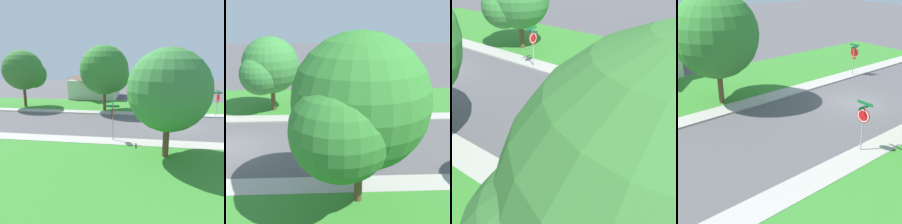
# 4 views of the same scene
# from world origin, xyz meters

# --- Properties ---
(ground_plane) EXTENTS (120.00, 120.00, 0.00)m
(ground_plane) POSITION_xyz_m (0.00, 0.00, 0.00)
(ground_plane) COLOR #565456
(sidewalk_east) EXTENTS (1.40, 56.00, 0.10)m
(sidewalk_east) POSITION_xyz_m (4.70, 12.00, 0.05)
(sidewalk_east) COLOR #ADA89E
(sidewalk_east) RESTS_ON ground
(lawn_east) EXTENTS (8.00, 56.00, 0.08)m
(lawn_east) POSITION_xyz_m (9.40, 12.00, 0.04)
(lawn_east) COLOR #38842D
(lawn_east) RESTS_ON ground
(sidewalk_west) EXTENTS (1.40, 56.00, 0.10)m
(sidewalk_west) POSITION_xyz_m (-4.70, 12.00, 0.05)
(sidewalk_west) COLOR #ADA89E
(sidewalk_west) RESTS_ON ground
(stop_sign_near_corner) EXTENTS (0.92, 0.92, 2.77)m
(stop_sign_near_corner) POSITION_xyz_m (4.46, -4.73, 1.88)
(stop_sign_near_corner) COLOR #9E9EA3
(stop_sign_near_corner) RESTS_ON ground
(stop_sign_far_corner) EXTENTS (0.92, 0.92, 2.77)m
(stop_sign_far_corner) POSITION_xyz_m (-4.35, 4.92, 1.89)
(stop_sign_far_corner) COLOR #9E9EA3
(stop_sign_far_corner) RESTS_ON ground
(tree_sidewalk_mid) EXTENTS (5.26, 4.90, 7.12)m
(tree_sidewalk_mid) POSITION_xyz_m (7.05, 17.56, 4.51)
(tree_sidewalk_mid) COLOR brown
(tree_sidewalk_mid) RESTS_ON ground
(tree_sidewalk_near) EXTENTS (6.00, 5.58, 7.53)m
(tree_sidewalk_near) POSITION_xyz_m (6.24, 7.10, 4.55)
(tree_sidewalk_near) COLOR brown
(tree_sidewalk_near) RESTS_ON ground
(tree_corner_large) EXTENTS (4.97, 4.62, 6.24)m
(tree_corner_large) POSITION_xyz_m (-6.55, 1.28, 3.78)
(tree_corner_large) COLOR brown
(tree_corner_large) RESTS_ON ground
(house_right_setback) EXTENTS (9.18, 8.01, 4.60)m
(house_right_setback) POSITION_xyz_m (17.20, 10.75, 2.38)
(house_right_setback) COLOR silver
(house_right_setback) RESTS_ON ground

